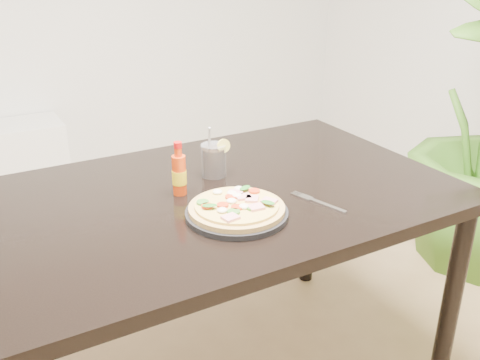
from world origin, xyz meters
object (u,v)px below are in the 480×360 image
dining_table (221,215)px  plate (237,213)px  cola_cup (214,161)px  pizza (237,207)px  fork (317,201)px  hot_sauce_bottle (179,174)px

dining_table → plate: plate is taller
plate → cola_cup: cola_cup is taller
pizza → fork: (0.24, -0.04, -0.02)m
dining_table → fork: size_ratio=7.55×
dining_table → hot_sauce_bottle: hot_sauce_bottle is taller
dining_table → pizza: bearing=-102.7°
hot_sauce_bottle → fork: size_ratio=0.88×
hot_sauce_bottle → fork: bearing=-37.8°
dining_table → pizza: size_ratio=5.34×
fork → dining_table: bearing=118.1°
plate → fork: plate is taller
dining_table → cola_cup: cola_cup is taller
plate → hot_sauce_bottle: size_ratio=1.73×
hot_sauce_bottle → plate: bearing=-70.0°
pizza → cola_cup: bearing=75.4°
fork → hot_sauce_bottle: bearing=126.0°
plate → fork: (0.24, -0.04, -0.01)m
plate → pizza: (0.00, 0.00, 0.02)m
pizza → fork: pizza is taller
hot_sauce_bottle → fork: (0.32, -0.25, -0.06)m
pizza → dining_table: bearing=77.3°
cola_cup → dining_table: bearing=-107.5°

